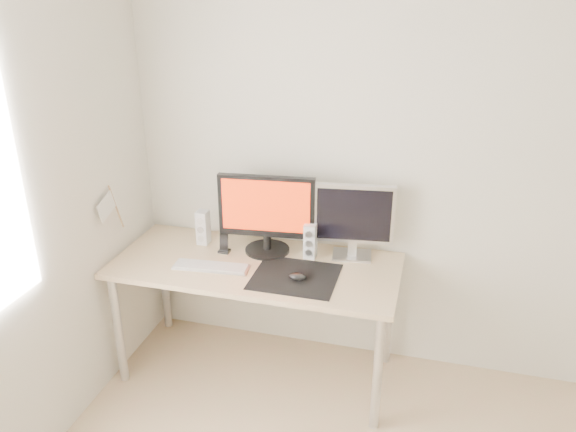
{
  "coord_description": "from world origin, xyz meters",
  "views": [
    {
      "loc": [
        -0.03,
        -1.27,
        2.2
      ],
      "look_at": [
        -0.76,
        1.45,
        1.01
      ],
      "focal_mm": 35.0,
      "sensor_mm": 36.0,
      "label": 1
    }
  ],
  "objects_px": {
    "main_monitor": "(267,212)",
    "phone_dock": "(224,247)",
    "mouse": "(298,277)",
    "desk": "(256,276)",
    "keyboard": "(211,267)",
    "speaker_left": "(203,227)",
    "second_monitor": "(354,218)",
    "speaker_right": "(310,241)"
  },
  "relations": [
    {
      "from": "main_monitor",
      "to": "second_monitor",
      "type": "bearing_deg",
      "value": 7.97
    },
    {
      "from": "main_monitor",
      "to": "speaker_right",
      "type": "distance_m",
      "value": 0.3
    },
    {
      "from": "keyboard",
      "to": "phone_dock",
      "type": "distance_m",
      "value": 0.2
    },
    {
      "from": "desk",
      "to": "speaker_right",
      "type": "xyz_separation_m",
      "value": [
        0.28,
        0.16,
        0.18
      ]
    },
    {
      "from": "second_monitor",
      "to": "speaker_right",
      "type": "height_order",
      "value": "second_monitor"
    },
    {
      "from": "desk",
      "to": "main_monitor",
      "type": "xyz_separation_m",
      "value": [
        0.02,
        0.16,
        0.33
      ]
    },
    {
      "from": "mouse",
      "to": "desk",
      "type": "xyz_separation_m",
      "value": [
        -0.27,
        0.12,
        -0.1
      ]
    },
    {
      "from": "mouse",
      "to": "keyboard",
      "type": "xyz_separation_m",
      "value": [
        -0.49,
        0.01,
        -0.01
      ]
    },
    {
      "from": "keyboard",
      "to": "phone_dock",
      "type": "xyz_separation_m",
      "value": [
        0.0,
        0.2,
        0.03
      ]
    },
    {
      "from": "phone_dock",
      "to": "keyboard",
      "type": "bearing_deg",
      "value": -90.05
    },
    {
      "from": "second_monitor",
      "to": "desk",
      "type": "bearing_deg",
      "value": -156.11
    },
    {
      "from": "phone_dock",
      "to": "speaker_left",
      "type": "bearing_deg",
      "value": 152.79
    },
    {
      "from": "desk",
      "to": "phone_dock",
      "type": "distance_m",
      "value": 0.26
    },
    {
      "from": "main_monitor",
      "to": "mouse",
      "type": "bearing_deg",
      "value": -47.67
    },
    {
      "from": "speaker_left",
      "to": "phone_dock",
      "type": "height_order",
      "value": "speaker_left"
    },
    {
      "from": "speaker_right",
      "to": "keyboard",
      "type": "relative_size",
      "value": 0.48
    },
    {
      "from": "main_monitor",
      "to": "phone_dock",
      "type": "xyz_separation_m",
      "value": [
        -0.24,
        -0.07,
        -0.22
      ]
    },
    {
      "from": "desk",
      "to": "phone_dock",
      "type": "xyz_separation_m",
      "value": [
        -0.22,
        0.09,
        0.11
      ]
    },
    {
      "from": "desk",
      "to": "keyboard",
      "type": "distance_m",
      "value": 0.26
    },
    {
      "from": "desk",
      "to": "second_monitor",
      "type": "bearing_deg",
      "value": 23.89
    },
    {
      "from": "desk",
      "to": "phone_dock",
      "type": "height_order",
      "value": "phone_dock"
    },
    {
      "from": "speaker_left",
      "to": "second_monitor",
      "type": "bearing_deg",
      "value": 3.57
    },
    {
      "from": "mouse",
      "to": "speaker_right",
      "type": "relative_size",
      "value": 0.47
    },
    {
      "from": "phone_dock",
      "to": "main_monitor",
      "type": "bearing_deg",
      "value": 16.53
    },
    {
      "from": "main_monitor",
      "to": "phone_dock",
      "type": "height_order",
      "value": "main_monitor"
    },
    {
      "from": "desk",
      "to": "keyboard",
      "type": "height_order",
      "value": "keyboard"
    },
    {
      "from": "mouse",
      "to": "speaker_left",
      "type": "xyz_separation_m",
      "value": [
        -0.66,
        0.29,
        0.08
      ]
    },
    {
      "from": "keyboard",
      "to": "mouse",
      "type": "bearing_deg",
      "value": -0.93
    },
    {
      "from": "mouse",
      "to": "speaker_right",
      "type": "bearing_deg",
      "value": 89.15
    },
    {
      "from": "speaker_left",
      "to": "phone_dock",
      "type": "xyz_separation_m",
      "value": [
        0.16,
        -0.08,
        -0.07
      ]
    },
    {
      "from": "second_monitor",
      "to": "speaker_right",
      "type": "bearing_deg",
      "value": -163.19
    },
    {
      "from": "desk",
      "to": "phone_dock",
      "type": "bearing_deg",
      "value": 158.63
    },
    {
      "from": "speaker_left",
      "to": "speaker_right",
      "type": "height_order",
      "value": "same"
    },
    {
      "from": "desk",
      "to": "phone_dock",
      "type": "relative_size",
      "value": 13.98
    },
    {
      "from": "speaker_left",
      "to": "keyboard",
      "type": "distance_m",
      "value": 0.34
    },
    {
      "from": "second_monitor",
      "to": "keyboard",
      "type": "distance_m",
      "value": 0.84
    },
    {
      "from": "main_monitor",
      "to": "speaker_left",
      "type": "bearing_deg",
      "value": 178.2
    },
    {
      "from": "speaker_left",
      "to": "keyboard",
      "type": "height_order",
      "value": "speaker_left"
    },
    {
      "from": "keyboard",
      "to": "speaker_right",
      "type": "bearing_deg",
      "value": 28.39
    },
    {
      "from": "speaker_right",
      "to": "speaker_left",
      "type": "bearing_deg",
      "value": 178.78
    },
    {
      "from": "keyboard",
      "to": "second_monitor",
      "type": "bearing_deg",
      "value": 24.94
    },
    {
      "from": "main_monitor",
      "to": "speaker_left",
      "type": "distance_m",
      "value": 0.43
    }
  ]
}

